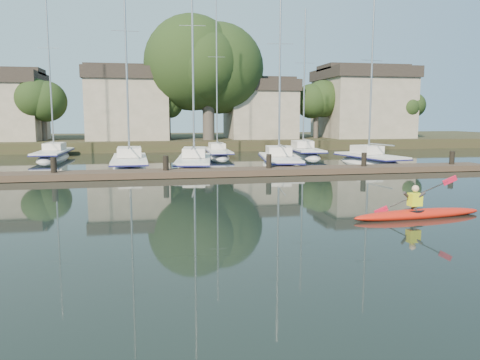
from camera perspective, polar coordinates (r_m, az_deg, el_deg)
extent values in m
plane|color=black|center=(13.57, 5.78, -6.83)|extent=(160.00, 160.00, 0.00)
ellipsoid|color=red|center=(17.02, 20.90, -3.93)|extent=(4.92, 1.09, 0.37)
cylinder|color=black|center=(16.90, 20.48, -3.58)|extent=(0.79, 0.79, 0.10)
imported|color=#2B2627|center=(16.83, 20.54, -2.28)|extent=(0.29, 0.41, 1.06)
cube|color=yellow|center=(16.83, 20.55, -2.24)|extent=(0.44, 0.34, 0.43)
sphere|color=#D8AD87|center=(16.77, 20.61, -1.00)|extent=(0.24, 0.24, 0.24)
cube|color=#4B362A|center=(27.04, -2.65, 0.96)|extent=(34.00, 2.00, 0.35)
cylinder|color=black|center=(27.27, -21.72, 0.69)|extent=(0.32, 0.32, 1.80)
cylinder|color=black|center=(26.78, -9.02, 1.02)|extent=(0.32, 0.32, 1.80)
cylinder|color=black|center=(27.61, 3.53, 1.31)|extent=(0.32, 0.32, 1.80)
cylinder|color=black|center=(29.65, 14.85, 1.51)|extent=(0.32, 0.32, 1.80)
cylinder|color=black|center=(32.69, 24.38, 1.64)|extent=(0.32, 0.32, 1.80)
ellipsoid|color=white|center=(32.09, -13.27, 0.79)|extent=(2.65, 9.46, 2.10)
cube|color=white|center=(31.99, -13.33, 2.56)|extent=(2.48, 7.77, 0.15)
cube|color=navy|center=(31.99, -13.32, 2.40)|extent=(2.57, 7.96, 0.09)
cube|color=silver|center=(32.52, -13.34, 3.36)|extent=(1.64, 2.68, 0.61)
cylinder|color=#9EA0A5|center=(32.38, -13.71, 14.46)|extent=(0.13, 0.13, 13.25)
cylinder|color=#9EA0A5|center=(30.52, -13.40, 3.98)|extent=(0.21, 3.57, 0.09)
cylinder|color=#9EA0A5|center=(32.60, -13.80, 17.23)|extent=(1.77, 0.09, 0.03)
ellipsoid|color=white|center=(31.55, -5.61, 0.87)|extent=(3.45, 9.82, 2.03)
cube|color=white|center=(31.45, -5.63, 2.61)|extent=(3.12, 8.09, 0.15)
cube|color=navy|center=(31.46, -5.63, 2.45)|extent=(3.23, 8.29, 0.09)
cube|color=silver|center=(31.99, -5.60, 3.41)|extent=(1.83, 2.86, 0.59)
cylinder|color=#9EA0A5|center=(31.88, -5.79, 15.28)|extent=(0.13, 0.13, 13.88)
cylinder|color=#9EA0A5|center=(29.95, -5.76, 3.99)|extent=(0.55, 3.63, 0.09)
cylinder|color=#9EA0A5|center=(32.14, -5.83, 18.22)|extent=(1.70, 0.25, 0.03)
ellipsoid|color=white|center=(32.26, 4.80, 1.01)|extent=(3.55, 9.09, 2.10)
cube|color=white|center=(32.16, 4.82, 2.77)|extent=(3.22, 7.50, 0.15)
cube|color=navy|center=(32.17, 4.82, 2.61)|extent=(3.33, 7.68, 0.09)
cube|color=silver|center=(32.65, 4.71, 3.57)|extent=(1.88, 2.67, 0.61)
cylinder|color=#9EA0A5|center=(32.47, 4.89, 13.67)|extent=(0.13, 0.13, 12.17)
cylinder|color=#9EA0A5|center=(30.78, 5.16, 4.19)|extent=(0.56, 3.34, 0.09)
cylinder|color=#9EA0A5|center=(32.65, 4.92, 16.22)|extent=(1.76, 0.28, 0.03)
ellipsoid|color=white|center=(35.10, 15.56, 1.32)|extent=(3.51, 7.80, 2.04)
cube|color=white|center=(35.00, 15.62, 2.89)|extent=(3.17, 6.45, 0.15)
cube|color=navy|center=(35.01, 15.61, 2.75)|extent=(3.28, 6.61, 0.09)
cube|color=silver|center=(35.34, 15.21, 3.60)|extent=(1.84, 2.33, 0.59)
cylinder|color=#9EA0A5|center=(35.17, 15.73, 11.77)|extent=(0.13, 0.13, 10.76)
cylinder|color=#9EA0A5|center=(34.04, 16.79, 4.17)|extent=(0.57, 2.83, 0.09)
cylinder|color=#9EA0A5|center=(35.29, 15.81, 13.86)|extent=(1.70, 0.33, 0.03)
ellipsoid|color=white|center=(41.25, -21.74, 2.01)|extent=(2.22, 9.17, 1.93)
cube|color=white|center=(41.18, -21.80, 3.27)|extent=(2.10, 7.52, 0.14)
cube|color=navy|center=(41.19, -21.79, 3.16)|extent=(2.18, 7.71, 0.08)
cube|color=silver|center=(41.69, -21.68, 3.85)|extent=(1.45, 2.58, 0.56)
cylinder|color=#9EA0A5|center=(41.52, -22.20, 12.50)|extent=(0.12, 0.12, 13.22)
cylinder|color=#9EA0A5|center=(39.79, -22.25, 4.28)|extent=(0.11, 3.48, 0.08)
cylinder|color=#9EA0A5|center=(41.70, -22.32, 14.67)|extent=(1.63, 0.04, 0.03)
ellipsoid|color=white|center=(40.51, -2.75, 2.51)|extent=(2.15, 9.07, 1.71)
cube|color=white|center=(40.45, -2.75, 3.66)|extent=(2.01, 7.45, 0.13)
cube|color=navy|center=(40.45, -2.75, 3.56)|extent=(2.09, 7.63, 0.07)
cube|color=silver|center=(40.96, -2.84, 4.18)|extent=(1.33, 2.56, 0.50)
cylinder|color=#9EA0A5|center=(40.75, -2.86, 12.64)|extent=(0.11, 0.11, 12.63)
cylinder|color=#9EA0A5|center=(39.06, -2.54, 4.57)|extent=(0.17, 3.43, 0.07)
cylinder|color=#9EA0A5|center=(40.91, -2.87, 14.76)|extent=(1.44, 0.07, 0.03)
ellipsoid|color=white|center=(41.11, 7.75, 2.45)|extent=(2.86, 8.66, 2.02)
cube|color=white|center=(41.03, 7.78, 3.78)|extent=(2.64, 7.12, 0.15)
cube|color=navy|center=(41.04, 7.78, 3.66)|extent=(2.74, 7.30, 0.09)
cube|color=silver|center=(41.50, 7.61, 4.37)|extent=(1.66, 2.49, 0.59)
cylinder|color=#9EA0A5|center=(41.29, 7.84, 12.01)|extent=(0.13, 0.13, 11.71)
cylinder|color=#9EA0A5|center=(39.74, 8.25, 4.87)|extent=(0.33, 3.23, 0.09)
cylinder|color=#9EA0A5|center=(41.42, 7.88, 13.95)|extent=(1.70, 0.16, 0.03)
cube|color=#2D341A|center=(56.78, -6.93, 4.81)|extent=(90.00, 24.00, 1.00)
cube|color=tan|center=(52.55, -26.68, 7.35)|extent=(7.00, 7.00, 5.50)
cube|color=#312B23|center=(52.68, -26.90, 10.99)|extent=(7.35, 7.35, 1.20)
cube|color=tan|center=(50.64, -13.39, 8.26)|extent=(8.00, 8.00, 6.00)
cube|color=#312B23|center=(50.80, -13.53, 12.32)|extent=(8.40, 8.40, 1.20)
cube|color=tan|center=(51.93, 2.39, 7.90)|extent=(7.00, 7.00, 5.00)
cube|color=#312B23|center=(52.03, 2.41, 11.31)|extent=(7.35, 7.35, 1.20)
cube|color=tan|center=(55.89, 14.60, 8.42)|extent=(9.00, 9.00, 6.50)
cube|color=#312B23|center=(56.08, 14.74, 12.35)|extent=(9.45, 9.45, 1.20)
cylinder|color=#524A41|center=(47.93, -3.85, 7.89)|extent=(1.20, 1.20, 5.00)
sphere|color=black|center=(48.20, -3.91, 13.85)|extent=(8.50, 8.50, 8.50)
cylinder|color=#524A41|center=(49.66, -22.75, 6.15)|extent=(0.48, 0.48, 3.00)
sphere|color=black|center=(49.67, -22.91, 9.03)|extent=(3.40, 3.40, 3.40)
cylinder|color=#524A41|center=(48.13, -8.68, 6.51)|extent=(0.38, 0.38, 2.80)
sphere|color=black|center=(48.13, -8.73, 9.13)|extent=(2.72, 2.72, 2.72)
cylinder|color=#524A41|center=(52.21, 9.24, 6.81)|extent=(0.50, 0.50, 3.20)
sphere|color=black|center=(52.23, 9.30, 9.72)|extent=(3.57, 3.57, 3.57)
cylinder|color=#524A41|center=(55.10, 19.66, 6.20)|extent=(0.41, 0.41, 2.60)
sphere|color=black|center=(55.10, 19.76, 8.43)|extent=(2.89, 2.89, 2.89)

